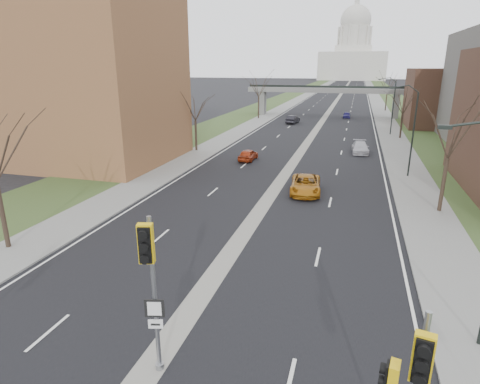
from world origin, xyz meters
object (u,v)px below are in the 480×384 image
at_px(car_left_near, 248,155).
at_px(car_left_far, 293,119).
at_px(signal_pole_right, 408,384).
at_px(car_right_mid, 360,148).
at_px(car_right_near, 306,185).
at_px(signal_pole_median, 150,272).
at_px(car_right_far, 347,115).

distance_m(car_left_near, car_left_far, 32.42).
distance_m(signal_pole_right, car_right_mid, 43.61).
bearing_deg(car_right_mid, car_left_far, 113.54).
xyz_separation_m(car_right_near, car_right_mid, (4.49, 18.47, -0.05)).
bearing_deg(car_right_near, car_left_far, 94.54).
height_order(signal_pole_right, car_left_near, signal_pole_right).
xyz_separation_m(signal_pole_median, car_left_far, (-5.55, 65.95, -3.37)).
xyz_separation_m(signal_pole_median, car_right_near, (2.29, 22.90, -3.37)).
bearing_deg(car_left_far, signal_pole_median, 102.66).
height_order(signal_pole_right, car_right_near, signal_pole_right).
distance_m(car_left_far, car_right_mid, 27.50).
bearing_deg(car_left_near, car_left_far, -88.15).
relative_size(car_left_far, car_right_far, 1.23).
height_order(car_right_mid, car_right_far, car_right_mid).
relative_size(car_right_near, car_right_far, 1.46).
distance_m(signal_pole_right, car_right_far, 79.51).
bearing_deg(signal_pole_right, car_right_far, 103.41).
bearing_deg(car_left_near, car_right_mid, -145.75).
height_order(car_left_near, car_right_mid, car_right_mid).
height_order(car_left_near, car_left_far, car_left_far).
height_order(signal_pole_median, car_left_far, signal_pole_median).
bearing_deg(car_left_far, signal_pole_right, 108.83).
height_order(signal_pole_right, car_right_mid, signal_pole_right).
xyz_separation_m(signal_pole_median, car_right_mid, (6.78, 41.37, -3.42)).
relative_size(signal_pole_right, car_left_near, 1.38).
xyz_separation_m(car_left_near, car_right_far, (9.67, 43.70, -0.04)).
height_order(signal_pole_right, car_right_far, signal_pole_right).
relative_size(car_left_near, car_right_near, 0.73).
xyz_separation_m(signal_pole_right, car_left_far, (-13.21, 68.09, -2.79)).
distance_m(signal_pole_median, signal_pole_right, 7.97).
bearing_deg(car_right_mid, signal_pole_median, -102.40).
bearing_deg(car_right_mid, signal_pole_right, -91.94).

